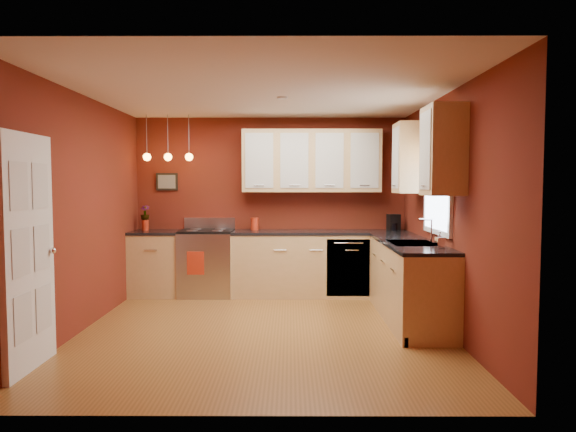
{
  "coord_description": "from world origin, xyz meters",
  "views": [
    {
      "loc": [
        0.29,
        -5.58,
        1.62
      ],
      "look_at": [
        0.26,
        1.0,
        1.21
      ],
      "focal_mm": 32.0,
      "sensor_mm": 36.0,
      "label": 1
    }
  ],
  "objects_px": {
    "red_canister": "(255,224)",
    "soap_pump": "(440,240)",
    "coffee_maker": "(394,223)",
    "gas_range": "(207,262)",
    "sink": "(413,245)"
  },
  "relations": [
    {
      "from": "red_canister",
      "to": "soap_pump",
      "type": "xyz_separation_m",
      "value": [
        2.09,
        -2.15,
        -0.0
      ]
    },
    {
      "from": "coffee_maker",
      "to": "soap_pump",
      "type": "relative_size",
      "value": 1.35
    },
    {
      "from": "gas_range",
      "to": "red_canister",
      "type": "xyz_separation_m",
      "value": [
        0.69,
        0.13,
        0.55
      ]
    },
    {
      "from": "sink",
      "to": "red_canister",
      "type": "height_order",
      "value": "sink"
    },
    {
      "from": "gas_range",
      "to": "red_canister",
      "type": "distance_m",
      "value": 0.89
    },
    {
      "from": "gas_range",
      "to": "coffee_maker",
      "type": "relative_size",
      "value": 4.65
    },
    {
      "from": "sink",
      "to": "coffee_maker",
      "type": "height_order",
      "value": "sink"
    },
    {
      "from": "red_canister",
      "to": "gas_range",
      "type": "bearing_deg",
      "value": -169.12
    },
    {
      "from": "sink",
      "to": "soap_pump",
      "type": "height_order",
      "value": "sink"
    },
    {
      "from": "coffee_maker",
      "to": "soap_pump",
      "type": "bearing_deg",
      "value": -103.35
    },
    {
      "from": "sink",
      "to": "soap_pump",
      "type": "xyz_separation_m",
      "value": [
        0.16,
        -0.51,
        0.11
      ]
    },
    {
      "from": "sink",
      "to": "red_canister",
      "type": "bearing_deg",
      "value": 139.8
    },
    {
      "from": "gas_range",
      "to": "red_canister",
      "type": "height_order",
      "value": "red_canister"
    },
    {
      "from": "coffee_maker",
      "to": "soap_pump",
      "type": "height_order",
      "value": "coffee_maker"
    },
    {
      "from": "sink",
      "to": "gas_range",
      "type": "bearing_deg",
      "value": 150.22
    }
  ]
}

